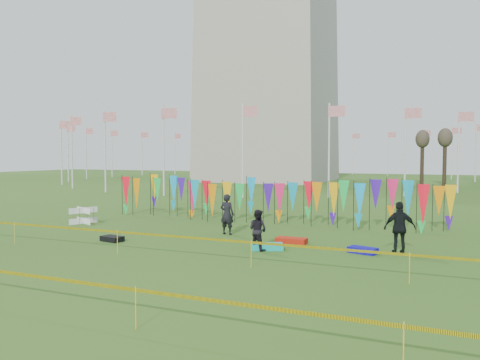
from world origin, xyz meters
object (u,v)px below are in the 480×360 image
at_px(kite_bag_blue, 363,250).
at_px(kite_bag_black, 112,239).
at_px(box_kite, 83,216).
at_px(kite_bag_red, 291,241).
at_px(person_left, 227,214).
at_px(person_mid, 258,230).
at_px(person_right, 400,228).
at_px(kite_bag_turquoise, 267,247).

xyz_separation_m(kite_bag_blue, kite_bag_black, (-10.01, -1.70, 0.00)).
bearing_deg(kite_bag_black, box_kite, 143.16).
relative_size(box_kite, kite_bag_red, 0.71).
bearing_deg(person_left, kite_bag_red, 167.15).
xyz_separation_m(person_mid, kite_bag_red, (0.76, 1.84, -0.66)).
relative_size(person_right, kite_bag_turquoise, 1.61).
xyz_separation_m(person_right, kite_bag_turquoise, (-4.70, -1.15, -0.84)).
relative_size(kite_bag_turquoise, kite_bag_black, 1.26).
bearing_deg(kite_bag_red, kite_bag_blue, -15.28).
bearing_deg(person_right, kite_bag_turquoise, -4.09).
bearing_deg(person_mid, kite_bag_black, 22.30).
relative_size(person_left, kite_bag_red, 1.48).
bearing_deg(person_left, box_kite, 3.39).
bearing_deg(box_kite, person_left, 0.26).
height_order(person_left, kite_bag_turquoise, person_left).
relative_size(person_mid, person_right, 0.81).
relative_size(kite_bag_red, kite_bag_black, 1.32).
bearing_deg(person_mid, kite_bag_turquoise, -125.25).
height_order(box_kite, person_right, person_right).
distance_m(person_mid, kite_bag_turquoise, 0.76).
height_order(person_left, person_mid, person_left).
xyz_separation_m(person_left, kite_bag_turquoise, (2.87, -2.55, -0.80)).
relative_size(box_kite, kite_bag_turquoise, 0.74).
distance_m(kite_bag_blue, kite_bag_black, 10.15).
height_order(person_right, kite_bag_turquoise, person_right).
xyz_separation_m(person_mid, kite_bag_blue, (3.74, 1.02, -0.67)).
height_order(person_mid, person_right, person_right).
xyz_separation_m(kite_bag_blue, kite_bag_red, (-2.98, 0.81, 0.01)).
xyz_separation_m(person_left, person_mid, (2.57, -2.79, -0.15)).
distance_m(person_right, kite_bag_black, 11.48).
relative_size(person_right, kite_bag_red, 1.54).
bearing_deg(kite_bag_black, kite_bag_red, 19.68).
bearing_deg(person_mid, person_left, -31.24).
distance_m(kite_bag_red, kite_bag_black, 7.47).
relative_size(box_kite, person_right, 0.46).
height_order(person_right, kite_bag_black, person_right).
relative_size(kite_bag_turquoise, kite_bag_red, 0.96).
bearing_deg(kite_bag_black, person_right, 10.39).
bearing_deg(person_right, kite_bag_black, -7.43).
height_order(person_mid, kite_bag_red, person_mid).
bearing_deg(box_kite, kite_bag_black, -36.84).
bearing_deg(kite_bag_black, person_mid, 6.19).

